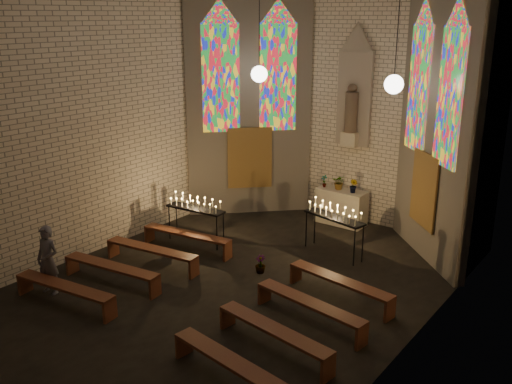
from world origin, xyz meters
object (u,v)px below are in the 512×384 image
aisle_flower_pot (260,264)px  votive_stand_left (195,206)px  altar (341,207)px  visitor (48,260)px  votive_stand_right (334,214)px

aisle_flower_pot → votive_stand_left: votive_stand_left is taller
altar → votive_stand_left: bearing=-123.7°
votive_stand_left → visitor: bearing=-104.9°
votive_stand_right → visitor: 6.65m
altar → aisle_flower_pot: 3.99m
visitor → altar: bearing=57.8°
votive_stand_left → visitor: 4.00m
aisle_flower_pot → votive_stand_left: bearing=169.0°
aisle_flower_pot → votive_stand_right: size_ratio=0.25×
votive_stand_right → altar: bearing=125.8°
aisle_flower_pot → votive_stand_right: votive_stand_right is taller
aisle_flower_pot → visitor: bearing=-131.0°
votive_stand_left → visitor: (-0.60, -3.95, -0.27)m
votive_stand_left → votive_stand_right: (3.24, 1.48, 0.04)m
votive_stand_right → visitor: visitor is taller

